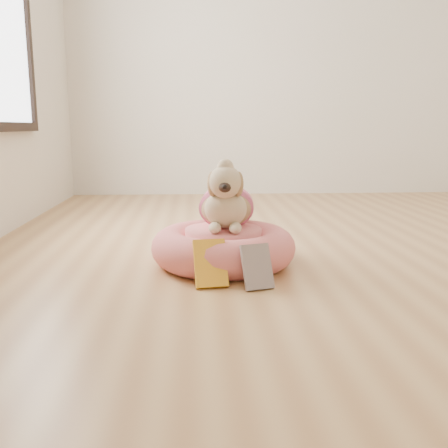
{
  "coord_description": "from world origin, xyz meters",
  "views": [
    {
      "loc": [
        -0.81,
        -2.77,
        0.67
      ],
      "look_at": [
        -0.67,
        -0.44,
        0.21
      ],
      "focal_mm": 40.0,
      "sensor_mm": 36.0,
      "label": 1
    }
  ],
  "objects": [
    {
      "name": "pet_bed",
      "position": [
        -0.67,
        -0.39,
        0.09
      ],
      "size": [
        0.71,
        0.71,
        0.18
      ],
      "color": "#D6546A",
      "rests_on": "floor"
    },
    {
      "name": "book_yellow",
      "position": [
        -0.74,
        -0.71,
        0.1
      ],
      "size": [
        0.15,
        0.14,
        0.2
      ],
      "primitive_type": "cube",
      "rotation": [
        -0.52,
        0.0,
        0.13
      ],
      "color": "yellow",
      "rests_on": "floor"
    },
    {
      "name": "book_white",
      "position": [
        -0.55,
        -0.76,
        0.09
      ],
      "size": [
        0.15,
        0.13,
        0.18
      ],
      "primitive_type": "cube",
      "rotation": [
        -0.42,
        0.0,
        0.27
      ],
      "color": "white",
      "rests_on": "floor"
    },
    {
      "name": "wall_back",
      "position": [
        0.0,
        2.25,
        1.35
      ],
      "size": [
        4.5,
        0.0,
        4.5
      ],
      "primitive_type": "plane",
      "rotation": [
        1.57,
        0.0,
        0.0
      ],
      "color": "beige",
      "rests_on": "floor"
    },
    {
      "name": "floor",
      "position": [
        0.0,
        0.0,
        0.0
      ],
      "size": [
        4.5,
        4.5,
        0.0
      ],
      "primitive_type": "plane",
      "color": "#AC7947",
      "rests_on": "ground"
    },
    {
      "name": "dog",
      "position": [
        -0.65,
        -0.34,
        0.36
      ],
      "size": [
        0.37,
        0.51,
        0.35
      ],
      "primitive_type": null,
      "rotation": [
        0.0,
        0.0,
        -0.1
      ],
      "color": "brown",
      "rests_on": "pet_bed"
    }
  ]
}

